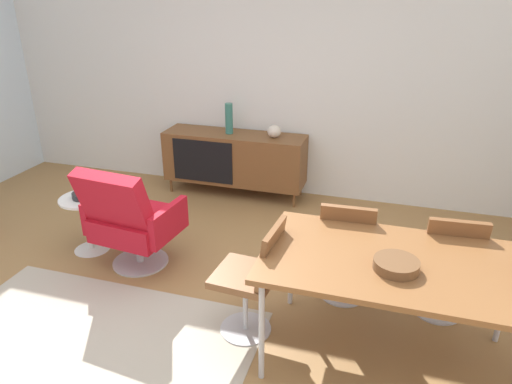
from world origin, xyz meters
TOP-DOWN VIEW (x-y plane):
  - ground_plane at (0.00, 0.00)m, footprint 8.32×8.32m
  - wall_back at (0.00, 2.60)m, footprint 6.80×0.12m
  - sideboard at (-0.26, 2.30)m, footprint 1.60×0.45m
  - vase_cobalt at (0.21, 2.30)m, footprint 0.15×0.15m
  - vase_sculptural_dark at (-0.31, 2.30)m, footprint 0.08×0.08m
  - dining_table at (1.56, 0.06)m, footprint 1.60×0.90m
  - wooden_bowl_on_table at (1.55, -0.04)m, footprint 0.26×0.26m
  - dining_chair_near_window at (0.67, 0.06)m, footprint 0.45×0.43m
  - dining_chair_back_right at (1.91, 0.62)m, footprint 0.43×0.45m
  - dining_chair_back_left at (1.21, 0.62)m, footprint 0.42×0.44m
  - lounge_chair_red at (-0.56, 0.56)m, footprint 0.77×0.71m
  - side_table_round at (-1.09, 0.70)m, footprint 0.44×0.44m
  - fruit_bowl at (-1.09, 0.70)m, footprint 0.20×0.20m
  - area_rug at (-0.36, -0.56)m, footprint 2.20×1.70m

SIDE VIEW (x-z plane):
  - ground_plane at x=0.00m, z-range 0.00..0.00m
  - area_rug at x=-0.36m, z-range 0.00..0.01m
  - side_table_round at x=-1.09m, z-range 0.06..0.58m
  - sideboard at x=-0.26m, z-range 0.08..0.80m
  - lounge_chair_red at x=-0.56m, z-range -0.01..0.94m
  - dining_chair_near_window at x=0.67m, z-range 0.04..0.90m
  - dining_chair_back_right at x=1.91m, z-range 0.04..0.90m
  - dining_chair_back_left at x=1.21m, z-range 0.04..0.90m
  - fruit_bowl at x=-1.09m, z-range 0.50..0.61m
  - dining_table at x=1.56m, z-range 0.33..1.07m
  - wooden_bowl_on_table at x=1.55m, z-range 0.74..0.80m
  - vase_cobalt at x=0.21m, z-range 0.72..0.86m
  - vase_sculptural_dark at x=-0.31m, z-range 0.72..1.06m
  - wall_back at x=0.00m, z-range 0.00..2.80m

